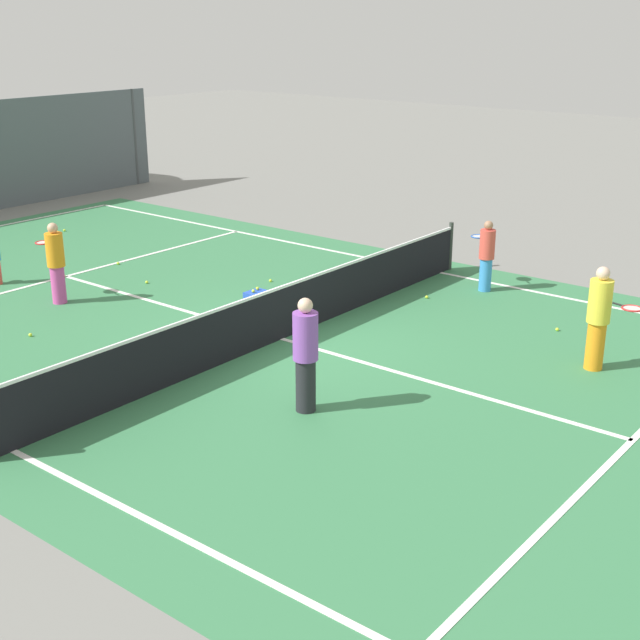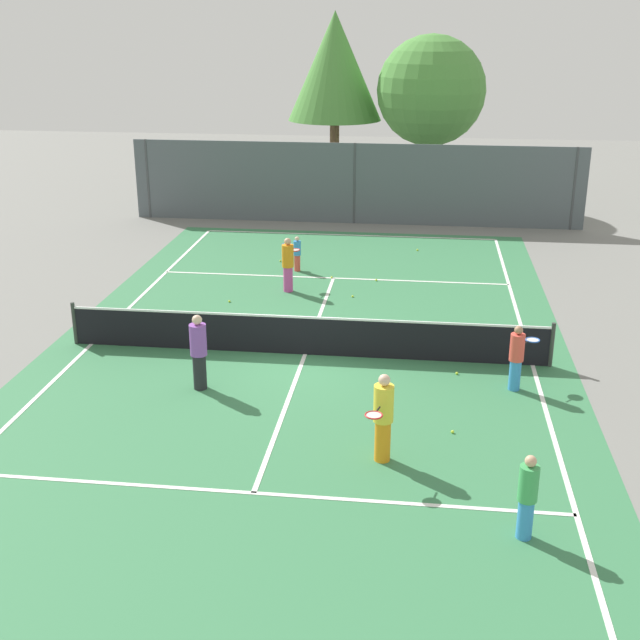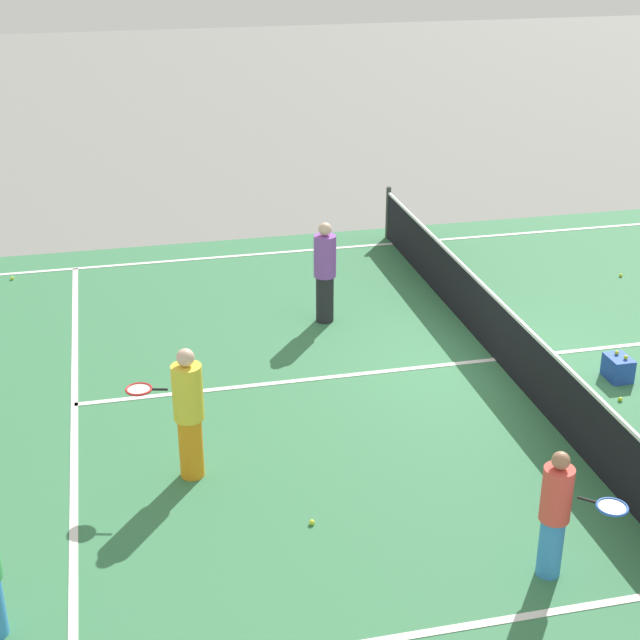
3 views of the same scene
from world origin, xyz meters
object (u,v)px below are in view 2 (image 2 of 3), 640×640
(player_1, at_px, (383,417))
(tennis_ball_2, at_px, (376,280))
(tennis_ball_9, at_px, (229,301))
(player_6, at_px, (517,357))
(tennis_ball_0, at_px, (411,322))
(tennis_ball_6, at_px, (259,342))
(tennis_ball_13, at_px, (457,373))
(player_5, at_px, (297,253))
(tennis_ball_3, at_px, (353,296))
(ball_crate, at_px, (351,328))
(tennis_ball_7, at_px, (453,432))
(player_2, at_px, (527,496))
(tennis_ball_10, at_px, (280,261))
(player_0, at_px, (288,264))
(tennis_ball_4, at_px, (417,250))
(tennis_ball_1, at_px, (375,338))
(player_3, at_px, (199,351))
(tennis_ball_5, at_px, (332,277))

(player_1, distance_m, tennis_ball_2, 11.30)
(tennis_ball_9, bearing_deg, player_6, -33.50)
(player_1, distance_m, tennis_ball_0, 7.55)
(tennis_ball_2, relative_size, tennis_ball_6, 1.00)
(tennis_ball_2, xyz_separation_m, tennis_ball_13, (2.31, -7.05, 0.00))
(player_5, height_order, tennis_ball_3, player_5)
(player_1, height_order, player_5, player_1)
(ball_crate, height_order, tennis_ball_2, ball_crate)
(player_5, bearing_deg, tennis_ball_6, -89.90)
(player_5, height_order, tennis_ball_7, player_5)
(player_2, xyz_separation_m, tennis_ball_10, (-6.55, 15.18, -0.72))
(player_0, xyz_separation_m, tennis_ball_10, (-0.78, 3.12, -0.82))
(player_6, bearing_deg, tennis_ball_3, 124.73)
(tennis_ball_0, xyz_separation_m, tennis_ball_4, (0.07, 7.52, 0.00))
(player_5, distance_m, tennis_ball_1, 6.59)
(tennis_ball_1, distance_m, tennis_ball_9, 5.03)
(player_2, height_order, player_6, player_6)
(tennis_ball_2, bearing_deg, ball_crate, -94.53)
(player_2, height_order, tennis_ball_10, player_2)
(player_2, height_order, tennis_ball_2, player_2)
(player_2, distance_m, player_3, 8.21)
(player_3, xyz_separation_m, tennis_ball_0, (4.60, 4.79, -0.86))
(player_3, height_order, tennis_ball_10, player_3)
(player_2, bearing_deg, tennis_ball_2, 103.32)
(tennis_ball_9, height_order, tennis_ball_10, same)
(tennis_ball_10, bearing_deg, tennis_ball_3, -51.45)
(ball_crate, xyz_separation_m, tennis_ball_9, (-3.76, 2.14, -0.15))
(tennis_ball_5, bearing_deg, tennis_ball_1, -71.79)
(ball_crate, relative_size, tennis_ball_2, 6.61)
(tennis_ball_13, bearing_deg, tennis_ball_10, 122.78)
(tennis_ball_3, height_order, tennis_ball_4, same)
(tennis_ball_2, height_order, tennis_ball_13, same)
(player_6, distance_m, tennis_ball_3, 7.33)
(tennis_ball_3, relative_size, tennis_ball_7, 1.00)
(tennis_ball_5, bearing_deg, tennis_ball_9, -134.76)
(player_6, bearing_deg, player_2, -93.82)
(player_1, bearing_deg, player_0, 108.89)
(player_1, distance_m, player_3, 5.01)
(player_1, relative_size, tennis_ball_5, 26.55)
(tennis_ball_4, bearing_deg, tennis_ball_1, -96.26)
(tennis_ball_10, bearing_deg, player_2, -66.67)
(tennis_ball_0, bearing_deg, player_2, -78.30)
(ball_crate, bearing_deg, player_1, -79.78)
(tennis_ball_9, bearing_deg, tennis_ball_5, 45.24)
(tennis_ball_0, xyz_separation_m, tennis_ball_6, (-3.83, -1.93, 0.00))
(tennis_ball_6, xyz_separation_m, tennis_ball_10, (-0.72, 7.45, 0.00))
(player_1, xyz_separation_m, player_2, (2.38, -2.18, -0.15))
(player_2, height_order, tennis_ball_9, player_2)
(tennis_ball_5, height_order, tennis_ball_10, same)
(player_2, xyz_separation_m, tennis_ball_6, (-5.83, 7.74, -0.72))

